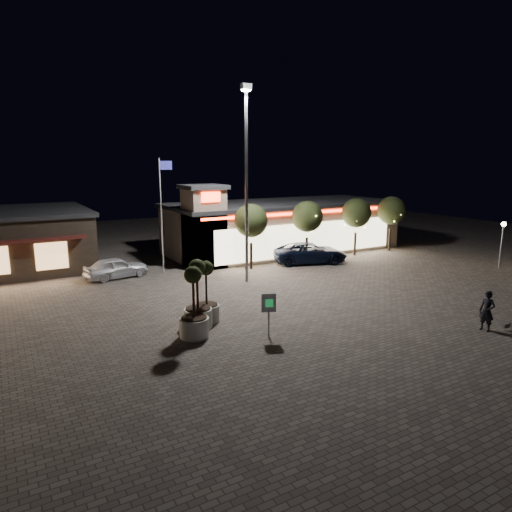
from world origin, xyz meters
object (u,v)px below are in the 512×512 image
pickup_truck (310,253)px  white_sedan (116,268)px  planter_mid (194,315)px  planter_left (207,303)px  valet_sign (269,307)px  pedestrian (487,311)px

pickup_truck → white_sedan: size_ratio=1.36×
white_sedan → planter_mid: size_ratio=1.29×
planter_left → valet_sign: 3.61m
pedestrian → valet_sign: 10.19m
planter_left → pedestrian: bearing=-35.3°
white_sedan → planter_mid: planter_mid is taller
planter_left → planter_mid: (-1.31, -1.59, 0.06)m
white_sedan → pickup_truck: bearing=-110.2°
pickup_truck → pedestrian: size_ratio=3.00×
pickup_truck → white_sedan: (-14.24, 2.64, -0.08)m
planter_left → planter_mid: bearing=-129.5°
planter_mid → pedestrian: bearing=-26.6°
white_sedan → pedestrian: size_ratio=2.20×
white_sedan → valet_sign: size_ratio=2.11×
pickup_truck → pedestrian: 15.97m
planter_left → planter_mid: 2.07m
pedestrian → white_sedan: bearing=-153.9°
pickup_truck → planter_mid: size_ratio=1.76×
planter_mid → white_sedan: bearing=92.5°
planter_mid → planter_left: bearing=50.5°
pickup_truck → planter_left: (-12.37, -8.25, 0.15)m
white_sedan → pedestrian: 22.43m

